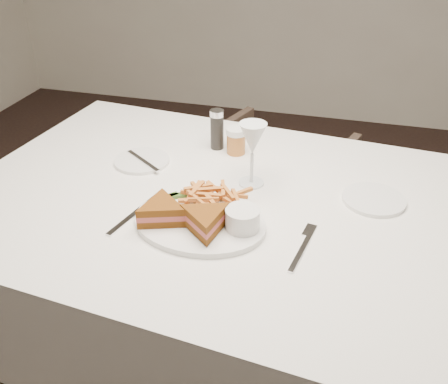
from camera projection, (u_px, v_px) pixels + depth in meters
table at (228, 305)px, 1.48m from camera, size 1.50×1.08×0.75m
chair_far at (269, 188)px, 2.20m from camera, size 0.73×0.70×0.60m
table_setting at (216, 194)px, 1.23m from camera, size 0.81×0.64×0.18m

